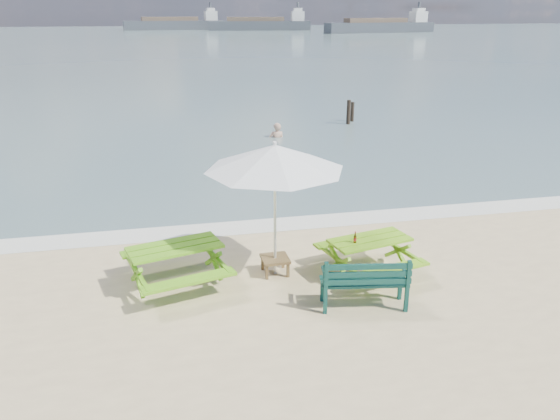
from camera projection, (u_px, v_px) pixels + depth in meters
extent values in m
plane|color=slate|center=(174.00, 41.00, 87.34)|extent=(300.00, 300.00, 0.00)
cube|color=silver|center=(275.00, 225.00, 13.65)|extent=(22.00, 0.90, 0.01)
cube|color=#5CA218|center=(175.00, 247.00, 10.42)|extent=(1.90, 1.25, 0.05)
cube|color=#5CA218|center=(164.00, 247.00, 11.22)|extent=(1.77, 0.75, 0.05)
cube|color=#5CA218|center=(189.00, 281.00, 9.85)|extent=(1.77, 0.75, 0.05)
cube|color=#5CA218|center=(176.00, 268.00, 10.58)|extent=(1.84, 1.38, 0.74)
cube|color=#6FAB19|center=(370.00, 240.00, 10.91)|extent=(1.75, 1.10, 0.05)
cube|color=#6FAB19|center=(349.00, 240.00, 11.66)|extent=(1.64, 0.64, 0.05)
cube|color=#6FAB19|center=(391.00, 269.00, 10.37)|extent=(1.64, 0.64, 0.05)
cube|color=#6FAB19|center=(369.00, 258.00, 11.05)|extent=(1.68, 1.23, 0.69)
cube|color=#0D3932|center=(364.00, 281.00, 9.81)|extent=(1.62, 0.72, 0.04)
cube|color=#0D3932|center=(368.00, 274.00, 9.48)|extent=(1.55, 0.30, 0.40)
cube|color=#0D3932|center=(363.00, 293.00, 9.89)|extent=(1.52, 0.77, 0.49)
cube|color=brown|center=(275.00, 259.00, 11.07)|extent=(0.55, 0.55, 0.05)
cube|color=brown|center=(275.00, 266.00, 11.13)|extent=(0.49, 0.49, 0.31)
cylinder|color=silver|center=(275.00, 214.00, 10.73)|extent=(0.05, 0.05, 2.61)
cone|color=white|center=(275.00, 157.00, 10.33)|extent=(2.77, 2.77, 0.49)
cylinder|color=#8E4B14|center=(355.00, 239.00, 10.70)|extent=(0.06, 0.06, 0.14)
cylinder|color=#8E4B14|center=(355.00, 233.00, 10.66)|extent=(0.02, 0.02, 0.06)
cylinder|color=#A91324|center=(355.00, 239.00, 10.70)|extent=(0.06, 0.06, 0.06)
imported|color=tan|center=(277.00, 144.00, 23.01)|extent=(0.69, 0.48, 1.80)
cylinder|color=black|center=(348.00, 114.00, 25.30)|extent=(0.18, 0.18, 1.32)
cylinder|color=black|center=(352.00, 114.00, 25.96)|extent=(0.16, 0.16, 1.12)
cube|color=#3B3F46|center=(380.00, 28.00, 117.17)|extent=(24.81, 6.96, 2.20)
cube|color=silver|center=(418.00, 17.00, 119.25)|extent=(3.28, 3.34, 2.20)
cube|color=#3B3F46|center=(259.00, 26.00, 129.48)|extent=(24.26, 6.69, 2.20)
cube|color=silver|center=(298.00, 16.00, 129.54)|extent=(3.20, 3.31, 2.20)
cube|color=#3B3F46|center=(174.00, 25.00, 132.40)|extent=(24.11, 6.01, 2.20)
cube|color=silver|center=(211.00, 16.00, 134.11)|extent=(3.11, 3.23, 2.20)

